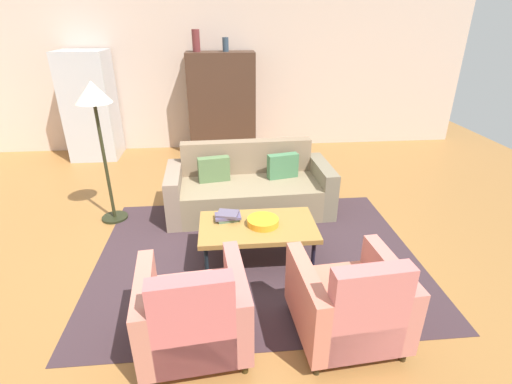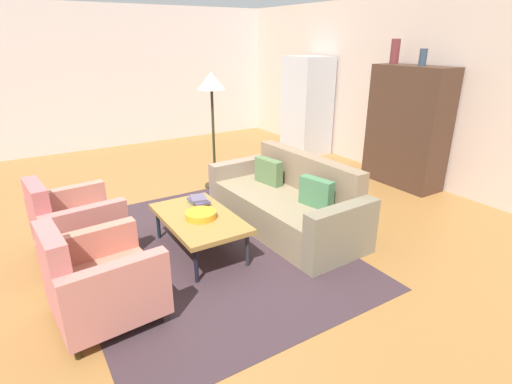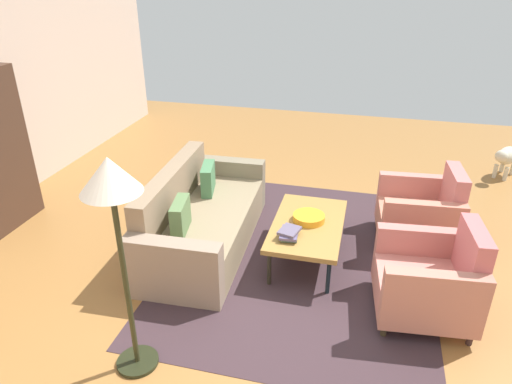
{
  "view_description": "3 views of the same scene",
  "coord_description": "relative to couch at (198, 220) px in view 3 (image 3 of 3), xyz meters",
  "views": [
    {
      "loc": [
        0.07,
        -3.51,
        2.37
      ],
      "look_at": [
        0.4,
        0.06,
        0.69
      ],
      "focal_mm": 26.48,
      "sensor_mm": 36.0,
      "label": 1
    },
    {
      "loc": [
        3.98,
        -1.68,
        2.18
      ],
      "look_at": [
        0.57,
        0.45,
        0.62
      ],
      "focal_mm": 28.11,
      "sensor_mm": 36.0,
      "label": 2
    },
    {
      "loc": [
        -3.7,
        -0.65,
        2.79
      ],
      "look_at": [
        0.35,
        0.37,
        0.73
      ],
      "focal_mm": 32.75,
      "sensor_mm": 36.0,
      "label": 3
    }
  ],
  "objects": [
    {
      "name": "ground_plane",
      "position": [
        -0.4,
        -1.03,
        -0.29
      ],
      "size": [
        11.38,
        11.38,
        0.0
      ],
      "primitive_type": "plane",
      "color": "olive"
    },
    {
      "name": "area_rug",
      "position": [
        0.0,
        -1.14,
        -0.28
      ],
      "size": [
        3.4,
        2.6,
        0.01
      ],
      "primitive_type": "cube",
      "color": "#38282D",
      "rests_on": "ground"
    },
    {
      "name": "couch",
      "position": [
        0.0,
        0.0,
        0.0
      ],
      "size": [
        2.13,
        0.98,
        0.86
      ],
      "rotation": [
        0.0,
        0.0,
        3.18
      ],
      "color": "#857357",
      "rests_on": "ground"
    },
    {
      "name": "coffee_table",
      "position": [
        0.0,
        -1.19,
        0.09
      ],
      "size": [
        1.2,
        0.7,
        0.42
      ],
      "color": "black",
      "rests_on": "ground"
    },
    {
      "name": "armchair_left",
      "position": [
        -0.59,
        -2.35,
        0.06
      ],
      "size": [
        0.87,
        0.87,
        0.88
      ],
      "rotation": [
        0.0,
        0.0,
        0.1
      ],
      "color": "#312A1B",
      "rests_on": "ground"
    },
    {
      "name": "armchair_right",
      "position": [
        0.61,
        -2.35,
        0.06
      ],
      "size": [
        0.86,
        0.86,
        0.88
      ],
      "rotation": [
        0.0,
        0.0,
        0.08
      ],
      "color": "#322119",
      "rests_on": "ground"
    },
    {
      "name": "fruit_bowl",
      "position": [
        0.06,
        -1.19,
        0.16
      ],
      "size": [
        0.33,
        0.33,
        0.07
      ],
      "primitive_type": "cylinder",
      "color": "orange",
      "rests_on": "coffee_table"
    },
    {
      "name": "book_stack",
      "position": [
        -0.3,
        -1.05,
        0.17
      ],
      "size": [
        0.28,
        0.22,
        0.08
      ],
      "color": "#516E55",
      "rests_on": "coffee_table"
    },
    {
      "name": "floor_lamp",
      "position": [
        -1.74,
        -0.14,
        1.16
      ],
      "size": [
        0.4,
        0.4,
        1.72
      ],
      "color": "black",
      "rests_on": "ground"
    },
    {
      "name": "dog",
      "position": [
        2.74,
        -3.62,
        0.03
      ],
      "size": [
        0.64,
        0.44,
        0.48
      ],
      "rotation": [
        0.0,
        0.0,
        2.62
      ],
      "color": "beige",
      "rests_on": "ground"
    }
  ]
}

